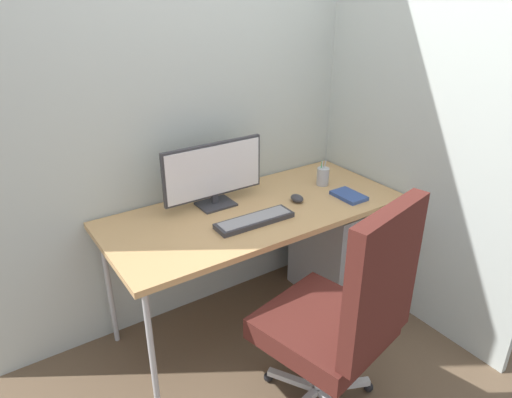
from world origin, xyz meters
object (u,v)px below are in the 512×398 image
at_px(monitor, 214,173).
at_px(mouse, 297,198).
at_px(office_chair, 344,314).
at_px(filing_cabinet, 334,247).
at_px(notebook, 349,196).
at_px(pen_holder, 323,176).
at_px(keyboard, 255,220).

relative_size(monitor, mouse, 6.83).
bearing_deg(office_chair, monitor, 96.12).
xyz_separation_m(filing_cabinet, notebook, (-0.07, -0.16, 0.45)).
height_order(monitor, mouse, monitor).
xyz_separation_m(monitor, pen_holder, (0.68, -0.12, -0.14)).
height_order(office_chair, filing_cabinet, office_chair).
distance_m(office_chair, notebook, 0.86).
bearing_deg(monitor, office_chair, -83.88).
distance_m(office_chair, filing_cabinet, 1.03).
height_order(monitor, pen_holder, monitor).
relative_size(monitor, pen_holder, 3.76).
bearing_deg(office_chair, pen_holder, 54.68).
distance_m(office_chair, keyboard, 0.67).
relative_size(filing_cabinet, pen_holder, 4.12).
bearing_deg(keyboard, filing_cabinet, 9.12).
height_order(monitor, notebook, monitor).
height_order(keyboard, pen_holder, pen_holder).
bearing_deg(pen_holder, mouse, -159.72).
height_order(office_chair, pen_holder, office_chair).
xyz_separation_m(office_chair, notebook, (0.58, 0.60, 0.19)).
height_order(filing_cabinet, pen_holder, pen_holder).
relative_size(keyboard, mouse, 4.94).
distance_m(filing_cabinet, keyboard, 0.84).
relative_size(filing_cabinet, mouse, 7.48).
relative_size(keyboard, pen_holder, 2.72).
bearing_deg(keyboard, mouse, 12.83).
bearing_deg(keyboard, office_chair, -86.60).
xyz_separation_m(pen_holder, notebook, (0.00, -0.23, -0.04)).
bearing_deg(pen_holder, filing_cabinet, -41.79).
distance_m(office_chair, pen_holder, 1.03).
xyz_separation_m(office_chair, mouse, (0.30, 0.72, 0.20)).
height_order(filing_cabinet, mouse, mouse).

